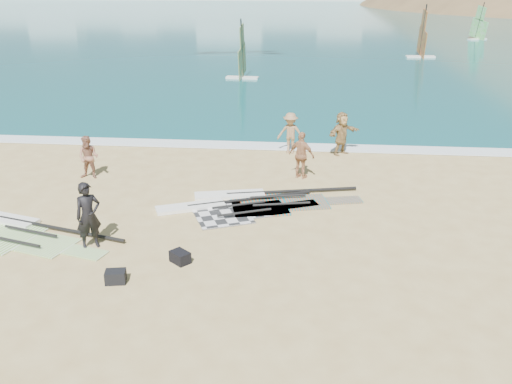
# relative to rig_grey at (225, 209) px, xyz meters

# --- Properties ---
(ground) EXTENTS (300.00, 300.00, 0.00)m
(ground) POSITION_rel_rig_grey_xyz_m (0.02, -4.79, -0.05)
(ground) COLOR tan
(ground) RESTS_ON ground
(sea) EXTENTS (300.00, 240.00, 0.06)m
(sea) POSITION_rel_rig_grey_xyz_m (0.02, 127.21, -0.05)
(sea) COLOR #0C5655
(sea) RESTS_ON ground
(surf_line) EXTENTS (300.00, 1.20, 0.04)m
(surf_line) POSITION_rel_rig_grey_xyz_m (0.02, 7.51, -0.05)
(surf_line) COLOR white
(surf_line) RESTS_ON ground
(rig_grey) EXTENTS (5.56, 3.46, 0.20)m
(rig_grey) POSITION_rel_rig_grey_xyz_m (0.00, 0.00, 0.00)
(rig_grey) COLOR #29292C
(rig_grey) RESTS_ON ground
(rig_green) EXTENTS (5.72, 3.10, 0.20)m
(rig_green) POSITION_rel_rig_grey_xyz_m (-6.02, -2.34, 0.00)
(rig_green) COLOR #5FAF1B
(rig_green) RESTS_ON ground
(rig_orange) EXTENTS (5.99, 3.02, 0.20)m
(rig_orange) POSITION_rel_rig_grey_xyz_m (1.24, 1.00, 0.00)
(rig_orange) COLOR #E85822
(rig_orange) RESTS_ON ground
(gear_bag_near) EXTENTS (0.58, 0.47, 0.33)m
(gear_bag_near) POSITION_rel_rig_grey_xyz_m (-2.12, -5.01, 0.12)
(gear_bag_near) COLOR black
(gear_bag_near) RESTS_ON ground
(gear_bag_far) EXTENTS (0.66, 0.64, 0.32)m
(gear_bag_far) POSITION_rel_rig_grey_xyz_m (-0.70, -3.78, 0.11)
(gear_bag_far) COLOR black
(gear_bag_far) RESTS_ON ground
(person_wetsuit) EXTENTS (0.87, 0.83, 2.00)m
(person_wetsuit) POSITION_rel_rig_grey_xyz_m (-3.48, -3.10, 0.95)
(person_wetsuit) COLOR black
(person_wetsuit) RESTS_ON ground
(beachgoer_left) EXTENTS (0.84, 0.67, 1.68)m
(beachgoer_left) POSITION_rel_rig_grey_xyz_m (-5.68, 2.67, 0.79)
(beachgoer_left) COLOR #986551
(beachgoer_left) RESTS_ON ground
(beachgoer_mid) EXTENTS (1.27, 0.89, 1.80)m
(beachgoer_mid) POSITION_rel_rig_grey_xyz_m (1.92, 6.71, 0.85)
(beachgoer_mid) COLOR #94714E
(beachgoer_mid) RESTS_ON ground
(beachgoer_back) EXTENTS (1.16, 0.90, 1.84)m
(beachgoer_back) POSITION_rel_rig_grey_xyz_m (2.47, 3.45, 0.87)
(beachgoer_back) COLOR #B47C54
(beachgoer_back) RESTS_ON ground
(beachgoer_right) EXTENTS (1.65, 1.61, 1.89)m
(beachgoer_right) POSITION_rel_rig_grey_xyz_m (4.14, 6.71, 0.89)
(beachgoer_right) COLOR #A3804D
(beachgoer_right) RESTS_ON ground
(windsurfer_left) EXTENTS (2.45, 2.94, 4.39)m
(windsurfer_left) POSITION_rel_rig_grey_xyz_m (-2.36, 24.85, 1.23)
(windsurfer_left) COLOR white
(windsurfer_left) RESTS_ON ground
(windsurfer_centre) EXTENTS (2.68, 3.22, 4.81)m
(windsurfer_centre) POSITION_rel_rig_grey_xyz_m (12.79, 37.44, 1.32)
(windsurfer_centre) COLOR white
(windsurfer_centre) RESTS_ON ground
(windsurfer_right) EXTENTS (2.37, 2.54, 4.25)m
(windsurfer_right) POSITION_rel_rig_grey_xyz_m (21.91, 52.94, 1.20)
(windsurfer_right) COLOR white
(windsurfer_right) RESTS_ON ground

